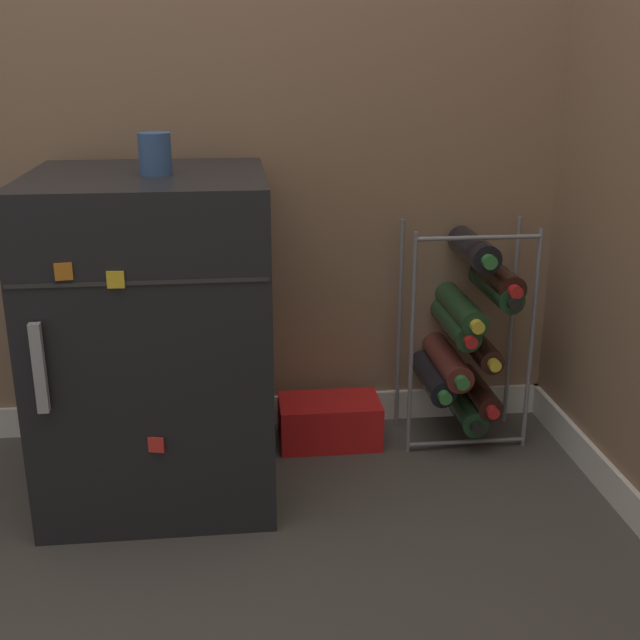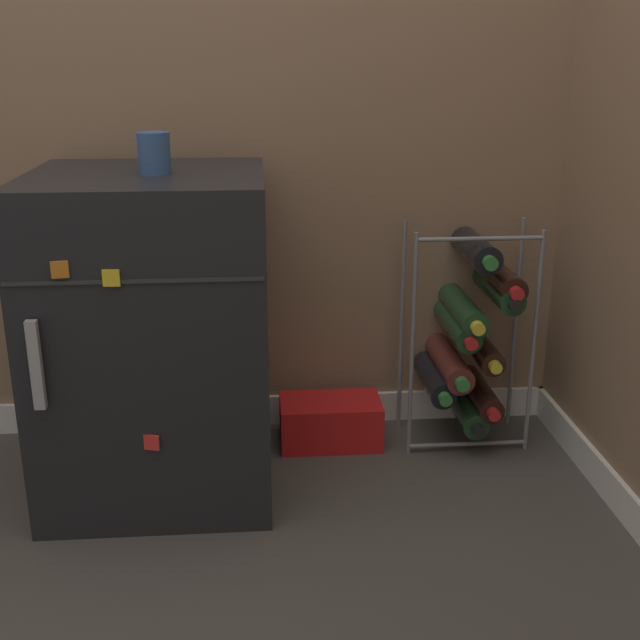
{
  "view_description": "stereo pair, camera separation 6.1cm",
  "coord_description": "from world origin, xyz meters",
  "px_view_note": "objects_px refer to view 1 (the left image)",
  "views": [
    {
      "loc": [
        -0.11,
        -1.61,
        1.07
      ],
      "look_at": [
        0.11,
        0.39,
        0.4
      ],
      "focal_mm": 45.0,
      "sensor_mm": 36.0,
      "label": 1
    },
    {
      "loc": [
        -0.05,
        -1.61,
        1.07
      ],
      "look_at": [
        0.11,
        0.39,
        0.4
      ],
      "focal_mm": 45.0,
      "sensor_mm": 36.0,
      "label": 2
    }
  ],
  "objects_px": {
    "soda_box": "(329,421)",
    "fridge_top_cup": "(155,154)",
    "mini_fridge": "(156,337)",
    "wine_rack": "(468,333)"
  },
  "relations": [
    {
      "from": "soda_box",
      "to": "fridge_top_cup",
      "type": "relative_size",
      "value": 3.04
    },
    {
      "from": "wine_rack",
      "to": "soda_box",
      "type": "height_order",
      "value": "wine_rack"
    },
    {
      "from": "wine_rack",
      "to": "fridge_top_cup",
      "type": "xyz_separation_m",
      "value": [
        -0.82,
        -0.19,
        0.53
      ]
    },
    {
      "from": "mini_fridge",
      "to": "fridge_top_cup",
      "type": "relative_size",
      "value": 8.53
    },
    {
      "from": "mini_fridge",
      "to": "soda_box",
      "type": "height_order",
      "value": "mini_fridge"
    },
    {
      "from": "mini_fridge",
      "to": "wine_rack",
      "type": "distance_m",
      "value": 0.87
    },
    {
      "from": "soda_box",
      "to": "fridge_top_cup",
      "type": "xyz_separation_m",
      "value": [
        -0.43,
        -0.19,
        0.79
      ]
    },
    {
      "from": "mini_fridge",
      "to": "wine_rack",
      "type": "bearing_deg",
      "value": 11.21
    },
    {
      "from": "mini_fridge",
      "to": "fridge_top_cup",
      "type": "height_order",
      "value": "fridge_top_cup"
    },
    {
      "from": "wine_rack",
      "to": "soda_box",
      "type": "bearing_deg",
      "value": 179.39
    }
  ]
}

